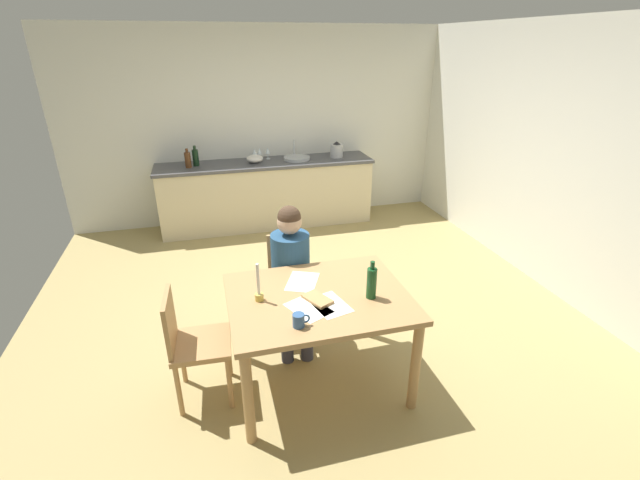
% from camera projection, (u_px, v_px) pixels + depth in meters
% --- Properties ---
extents(ground_plane, '(5.20, 5.20, 0.04)m').
position_uv_depth(ground_plane, '(305.00, 308.00, 4.31)').
color(ground_plane, tan).
extents(wall_back, '(5.20, 0.12, 2.60)m').
position_uv_depth(wall_back, '(260.00, 127.00, 6.06)').
color(wall_back, silver).
rests_on(wall_back, ground).
extents(wall_right, '(0.12, 5.20, 2.60)m').
position_uv_depth(wall_right, '(555.00, 159.00, 4.39)').
color(wall_right, silver).
rests_on(wall_right, ground).
extents(kitchen_counter, '(2.90, 0.64, 0.90)m').
position_uv_depth(kitchen_counter, '(267.00, 193.00, 6.09)').
color(kitchen_counter, beige).
rests_on(kitchen_counter, ground).
extents(dining_table, '(1.26, 0.98, 0.75)m').
position_uv_depth(dining_table, '(319.00, 308.00, 3.11)').
color(dining_table, tan).
rests_on(dining_table, ground).
extents(chair_at_table, '(0.44, 0.44, 0.87)m').
position_uv_depth(chair_at_table, '(290.00, 280.00, 3.81)').
color(chair_at_table, tan).
rests_on(chair_at_table, ground).
extents(person_seated, '(0.36, 0.61, 1.19)m').
position_uv_depth(person_seated, '(291.00, 268.00, 3.59)').
color(person_seated, navy).
rests_on(person_seated, ground).
extents(chair_side_empty, '(0.42, 0.42, 0.86)m').
position_uv_depth(chair_side_empty, '(192.00, 342.00, 3.03)').
color(chair_side_empty, tan).
rests_on(chair_side_empty, ground).
extents(coffee_mug, '(0.11, 0.08, 0.09)m').
position_uv_depth(coffee_mug, '(299.00, 320.00, 2.72)').
color(coffee_mug, '#33598C').
rests_on(coffee_mug, dining_table).
extents(candlestick, '(0.06, 0.06, 0.28)m').
position_uv_depth(candlestick, '(259.00, 290.00, 2.98)').
color(candlestick, gold).
rests_on(candlestick, dining_table).
extents(book_magazine, '(0.20, 0.24, 0.02)m').
position_uv_depth(book_magazine, '(317.00, 299.00, 3.00)').
color(book_magazine, tan).
rests_on(book_magazine, dining_table).
extents(paper_letter, '(0.28, 0.34, 0.00)m').
position_uv_depth(paper_letter, '(330.00, 305.00, 2.96)').
color(paper_letter, white).
rests_on(paper_letter, dining_table).
extents(paper_bill, '(0.31, 0.36, 0.00)m').
position_uv_depth(paper_bill, '(302.00, 282.00, 3.24)').
color(paper_bill, white).
rests_on(paper_bill, dining_table).
extents(paper_envelope, '(0.32, 0.36, 0.00)m').
position_uv_depth(paper_envelope, '(308.00, 308.00, 2.92)').
color(paper_envelope, white).
rests_on(paper_envelope, dining_table).
extents(wine_bottle_on_table, '(0.07, 0.07, 0.28)m').
position_uv_depth(wine_bottle_on_table, '(372.00, 282.00, 3.00)').
color(wine_bottle_on_table, '#194C23').
rests_on(wine_bottle_on_table, dining_table).
extents(sink_unit, '(0.36, 0.36, 0.24)m').
position_uv_depth(sink_unit, '(297.00, 158.00, 6.00)').
color(sink_unit, '#B2B7BC').
rests_on(sink_unit, kitchen_counter).
extents(bottle_oil, '(0.08, 0.08, 0.24)m').
position_uv_depth(bottle_oil, '(188.00, 160.00, 5.59)').
color(bottle_oil, '#593319').
rests_on(bottle_oil, kitchen_counter).
extents(bottle_vinegar, '(0.08, 0.08, 0.26)m').
position_uv_depth(bottle_vinegar, '(196.00, 157.00, 5.67)').
color(bottle_vinegar, black).
rests_on(bottle_vinegar, kitchen_counter).
extents(mixing_bowl, '(0.22, 0.22, 0.10)m').
position_uv_depth(mixing_bowl, '(255.00, 159.00, 5.85)').
color(mixing_bowl, white).
rests_on(mixing_bowl, kitchen_counter).
extents(stovetop_kettle, '(0.18, 0.18, 0.22)m').
position_uv_depth(stovetop_kettle, '(337.00, 150.00, 6.10)').
color(stovetop_kettle, '#B7BABF').
rests_on(stovetop_kettle, kitchen_counter).
extents(wine_glass_near_sink, '(0.07, 0.07, 0.15)m').
position_uv_depth(wine_glass_near_sink, '(268.00, 151.00, 6.01)').
color(wine_glass_near_sink, silver).
rests_on(wine_glass_near_sink, kitchen_counter).
extents(wine_glass_by_kettle, '(0.07, 0.07, 0.15)m').
position_uv_depth(wine_glass_by_kettle, '(259.00, 152.00, 5.98)').
color(wine_glass_by_kettle, silver).
rests_on(wine_glass_by_kettle, kitchen_counter).
extents(wine_glass_back_left, '(0.07, 0.07, 0.15)m').
position_uv_depth(wine_glass_back_left, '(254.00, 152.00, 5.96)').
color(wine_glass_back_left, silver).
rests_on(wine_glass_back_left, kitchen_counter).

